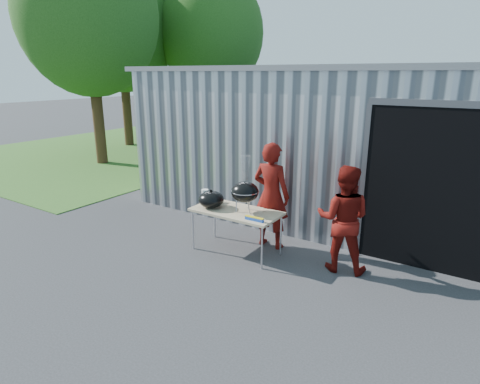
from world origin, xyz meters
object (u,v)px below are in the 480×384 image
Objects in this scene: person_cook at (271,196)px; person_bystander at (343,219)px; folding_table at (236,213)px; kettle_grill at (245,188)px.

person_cook is 1.12× the size of person_bystander.
folding_table is 0.69m from person_cook.
kettle_grill is at bearing 68.23° from person_cook.
folding_table is 0.81× the size of person_cook.
kettle_grill is 0.51× the size of person_cook.
person_cook is at bearing 68.22° from kettle_grill.
folding_table is 1.76m from person_bystander.
kettle_grill is 1.63m from person_bystander.
person_bystander is (1.35, -0.18, -0.10)m from person_cook.
folding_table is 0.90× the size of person_bystander.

